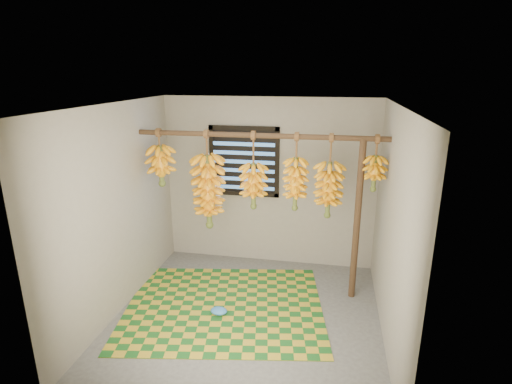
% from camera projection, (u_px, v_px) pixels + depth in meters
% --- Properties ---
extents(floor, '(3.00, 3.00, 0.01)m').
position_uv_depth(floor, '(247.00, 318.00, 4.61)').
color(floor, '#4E4E4E').
rests_on(floor, ground).
extents(ceiling, '(3.00, 3.00, 0.01)m').
position_uv_depth(ceiling, '(245.00, 105.00, 3.91)').
color(ceiling, silver).
rests_on(ceiling, wall_back).
extents(wall_back, '(3.00, 0.01, 2.40)m').
position_uv_depth(wall_back, '(269.00, 183.00, 5.67)').
color(wall_back, gray).
rests_on(wall_back, floor).
extents(wall_left, '(0.01, 3.00, 2.40)m').
position_uv_depth(wall_left, '(117.00, 211.00, 4.53)').
color(wall_left, gray).
rests_on(wall_left, floor).
extents(wall_right, '(0.01, 3.00, 2.40)m').
position_uv_depth(wall_right, '(393.00, 230.00, 3.99)').
color(wall_right, gray).
rests_on(wall_right, floor).
extents(window, '(1.00, 0.04, 1.00)m').
position_uv_depth(window, '(244.00, 162.00, 5.62)').
color(window, black).
rests_on(window, wall_back).
extents(hanging_pole, '(3.00, 0.06, 0.06)m').
position_uv_depth(hanging_pole, '(258.00, 135.00, 4.68)').
color(hanging_pole, '#462D1C').
rests_on(hanging_pole, wall_left).
extents(support_post, '(0.08, 0.08, 2.00)m').
position_uv_depth(support_post, '(357.00, 222.00, 4.76)').
color(support_post, '#462D1C').
rests_on(support_post, floor).
extents(woven_mat, '(2.61, 2.23, 0.01)m').
position_uv_depth(woven_mat, '(224.00, 306.00, 4.82)').
color(woven_mat, '#19551D').
rests_on(woven_mat, floor).
extents(plastic_bag, '(0.21, 0.16, 0.08)m').
position_uv_depth(plastic_bag, '(219.00, 311.00, 4.64)').
color(plastic_bag, '#3579C7').
rests_on(plastic_bag, woven_mat).
extents(banana_bunch_a, '(0.33, 0.33, 0.72)m').
position_uv_depth(banana_bunch_a, '(161.00, 166.00, 5.03)').
color(banana_bunch_a, brown).
rests_on(banana_bunch_a, hanging_pole).
extents(banana_bunch_b, '(0.38, 0.38, 1.24)m').
position_uv_depth(banana_bunch_b, '(208.00, 191.00, 5.01)').
color(banana_bunch_b, brown).
rests_on(banana_bunch_b, hanging_pole).
extents(banana_bunch_c, '(0.32, 0.32, 0.95)m').
position_uv_depth(banana_bunch_c, '(253.00, 186.00, 4.87)').
color(banana_bunch_c, brown).
rests_on(banana_bunch_c, hanging_pole).
extents(banana_bunch_d, '(0.29, 0.29, 0.94)m').
position_uv_depth(banana_bunch_d, '(295.00, 184.00, 4.77)').
color(banana_bunch_d, brown).
rests_on(banana_bunch_d, hanging_pole).
extents(banana_bunch_e, '(0.34, 0.34, 1.01)m').
position_uv_depth(banana_bunch_e, '(329.00, 190.00, 4.71)').
color(banana_bunch_e, brown).
rests_on(banana_bunch_e, hanging_pole).
extents(banana_bunch_f, '(0.27, 0.27, 0.65)m').
position_uv_depth(banana_bunch_f, '(374.00, 173.00, 4.55)').
color(banana_bunch_f, brown).
rests_on(banana_bunch_f, hanging_pole).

